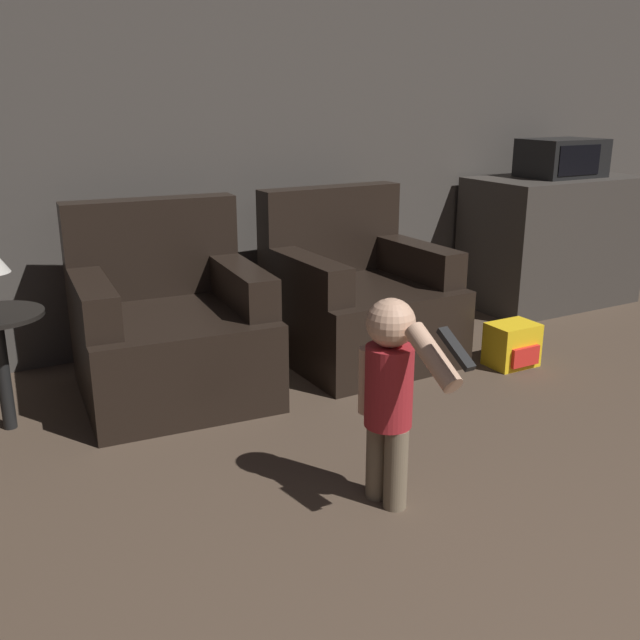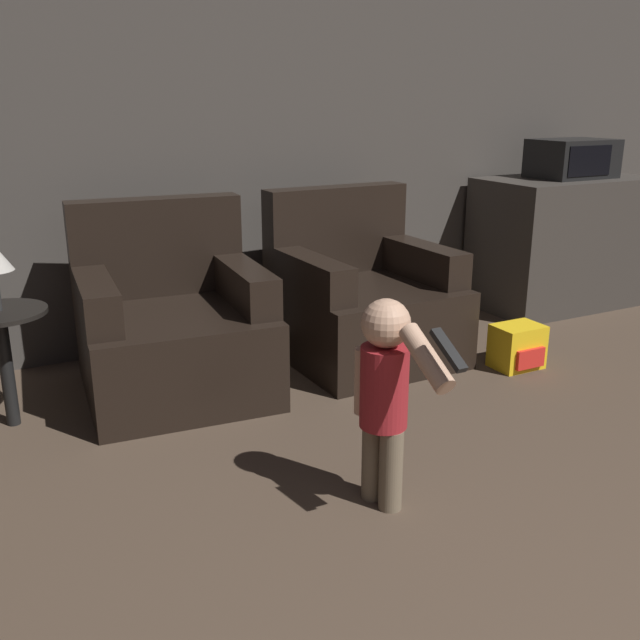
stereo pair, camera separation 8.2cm
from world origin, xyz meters
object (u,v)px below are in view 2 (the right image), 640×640
at_px(armchair_right, 362,302).
at_px(person_toddler, 385,388).
at_px(toy_backpack, 518,347).
at_px(microwave, 572,158).
at_px(armchair_left, 173,329).

height_order(armchair_right, person_toddler, armchair_right).
height_order(armchair_right, toy_backpack, armchair_right).
relative_size(armchair_right, microwave, 1.74).
bearing_deg(armchair_left, toy_backpack, -13.08).
relative_size(armchair_left, person_toddler, 1.21).
xyz_separation_m(person_toddler, microwave, (2.59, 1.70, 0.57)).
xyz_separation_m(armchair_left, microwave, (2.95, 0.29, 0.71)).
bearing_deg(toy_backpack, microwave, 36.17).
distance_m(armchair_left, toy_backpack, 1.88).
bearing_deg(microwave, person_toddler, -146.66).
distance_m(armchair_left, armchair_right, 1.11).
bearing_deg(armchair_left, microwave, 10.26).
height_order(toy_backpack, microwave, microwave).
xyz_separation_m(armchair_right, toy_backpack, (0.67, -0.57, -0.20)).
height_order(armchair_left, microwave, microwave).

